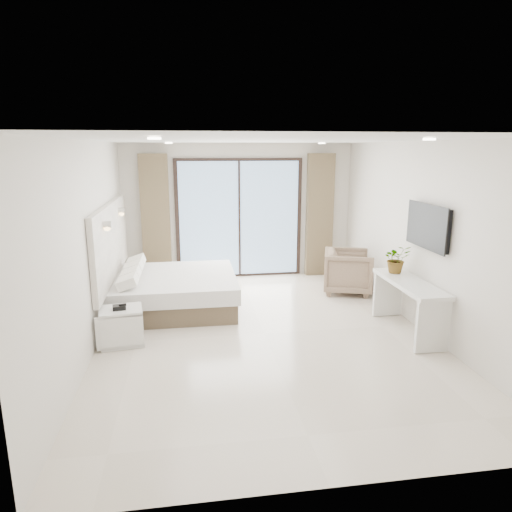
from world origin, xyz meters
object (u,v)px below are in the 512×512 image
at_px(console_desk, 409,295).
at_px(armchair, 348,269).
at_px(bed, 173,291).
at_px(nightstand, 122,326).

bearing_deg(console_desk, armchair, 95.55).
relative_size(console_desk, armchair, 1.75).
height_order(console_desk, armchair, armchair).
height_order(bed, console_desk, console_desk).
bearing_deg(bed, armchair, 7.13).
height_order(nightstand, armchair, armchair).
distance_m(nightstand, armchair, 4.20).
height_order(nightstand, console_desk, console_desk).
height_order(bed, nightstand, bed).
xyz_separation_m(console_desk, armchair, (-0.19, 1.96, -0.12)).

